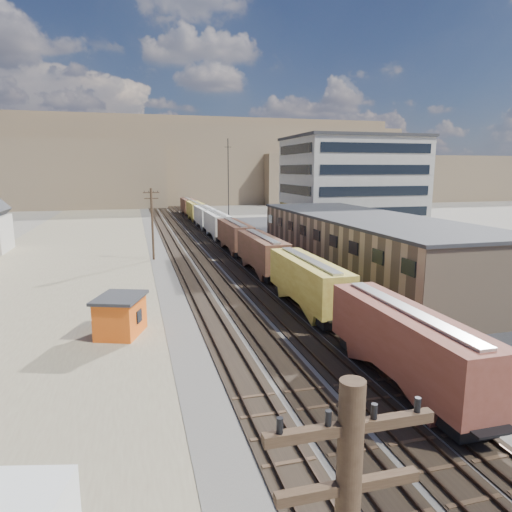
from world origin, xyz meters
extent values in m
plane|color=#6B6356|center=(0.00, 0.00, 0.00)|extent=(300.00, 300.00, 0.00)
cube|color=#4C4742|center=(0.00, 50.00, 0.03)|extent=(18.00, 200.00, 0.06)
cube|color=#7A6A54|center=(-20.00, 40.00, 0.01)|extent=(24.00, 180.00, 0.03)
cube|color=#232326|center=(22.00, 35.00, 0.02)|extent=(26.00, 120.00, 0.04)
cube|color=black|center=(-5.00, 50.00, 0.10)|extent=(2.60, 200.00, 0.08)
cube|color=#38281E|center=(-5.72, 50.00, 0.22)|extent=(0.08, 200.00, 0.16)
cube|color=#38281E|center=(-4.28, 50.00, 0.22)|extent=(0.08, 200.00, 0.16)
cube|color=black|center=(-2.00, 50.00, 0.10)|extent=(2.60, 200.00, 0.08)
cube|color=#38281E|center=(-2.72, 50.00, 0.22)|extent=(0.08, 200.00, 0.16)
cube|color=#38281E|center=(-1.28, 50.00, 0.22)|extent=(0.08, 200.00, 0.16)
cube|color=black|center=(1.00, 50.00, 0.10)|extent=(2.60, 200.00, 0.08)
cube|color=#38281E|center=(0.28, 50.00, 0.22)|extent=(0.08, 200.00, 0.16)
cube|color=#38281E|center=(1.72, 50.00, 0.22)|extent=(0.08, 200.00, 0.16)
cube|color=black|center=(3.80, 50.00, 0.10)|extent=(2.60, 200.00, 0.08)
cube|color=#38281E|center=(3.08, 50.00, 0.22)|extent=(0.08, 200.00, 0.16)
cube|color=#38281E|center=(4.52, 50.00, 0.22)|extent=(0.08, 200.00, 0.16)
cube|color=black|center=(3.80, -5.92, 0.75)|extent=(2.20, 2.20, 0.90)
cube|color=black|center=(3.80, 4.23, 0.75)|extent=(2.20, 2.20, 0.90)
cube|color=brown|center=(3.80, -0.85, 2.90)|extent=(3.00, 13.34, 3.40)
cube|color=#B7B7B2|center=(3.80, -0.85, 4.68)|extent=(0.90, 12.32, 0.16)
cube|color=black|center=(3.80, 9.28, 0.75)|extent=(2.20, 2.20, 0.90)
cube|color=black|center=(3.80, 19.43, 0.75)|extent=(2.20, 2.20, 0.90)
cube|color=#A78A2C|center=(3.80, 14.35, 2.90)|extent=(3.00, 13.34, 3.40)
cube|color=#B7B7B2|center=(3.80, 14.35, 4.68)|extent=(0.90, 12.32, 0.16)
cube|color=black|center=(3.80, 24.48, 0.75)|extent=(2.20, 2.20, 0.90)
cube|color=black|center=(3.80, 34.63, 0.75)|extent=(2.20, 2.20, 0.90)
cube|color=#4F3622|center=(3.80, 29.55, 2.90)|extent=(3.00, 13.34, 3.40)
cube|color=#B7B7B2|center=(3.80, 29.55, 4.68)|extent=(0.90, 12.33, 0.16)
cube|color=black|center=(3.80, 39.68, 0.75)|extent=(2.20, 2.20, 0.90)
cube|color=black|center=(3.80, 49.83, 0.75)|extent=(2.20, 2.20, 0.90)
cube|color=#4F3622|center=(3.80, 44.75, 2.90)|extent=(3.00, 13.34, 3.40)
cube|color=#B7B7B2|center=(3.80, 44.75, 4.68)|extent=(0.90, 12.33, 0.16)
cube|color=black|center=(3.80, 54.88, 0.75)|extent=(2.20, 2.20, 0.90)
cube|color=black|center=(3.80, 65.03, 0.75)|extent=(2.20, 2.20, 0.90)
cube|color=#BABAAE|center=(3.80, 59.95, 2.90)|extent=(3.00, 13.34, 3.40)
cube|color=#B7B7B2|center=(3.80, 59.95, 4.68)|extent=(0.90, 12.33, 0.16)
cube|color=black|center=(3.80, 70.08, 0.75)|extent=(2.20, 2.20, 0.90)
cube|color=black|center=(3.80, 80.23, 0.75)|extent=(2.20, 2.20, 0.90)
cube|color=#BABAAE|center=(3.80, 75.15, 2.90)|extent=(3.00, 13.34, 3.40)
cube|color=#B7B7B2|center=(3.80, 75.15, 4.68)|extent=(0.90, 12.32, 0.16)
cube|color=black|center=(3.80, 85.28, 0.75)|extent=(2.20, 2.20, 0.90)
cube|color=black|center=(3.80, 95.43, 0.75)|extent=(2.20, 2.20, 0.90)
cube|color=#A78A2C|center=(3.80, 90.35, 2.90)|extent=(3.00, 13.34, 3.40)
cube|color=#B7B7B2|center=(3.80, 90.35, 4.68)|extent=(0.90, 12.32, 0.16)
cube|color=black|center=(3.80, 100.48, 0.75)|extent=(2.20, 2.20, 0.90)
cube|color=black|center=(3.80, 110.63, 0.75)|extent=(2.20, 2.20, 0.90)
cube|color=#4F3622|center=(3.80, 105.55, 2.90)|extent=(3.00, 13.34, 3.40)
cube|color=#B7B7B2|center=(3.80, 105.55, 4.68)|extent=(0.90, 12.32, 0.16)
cube|color=tan|center=(15.00, 25.00, 3.50)|extent=(12.00, 40.00, 7.00)
cube|color=#2D2D30|center=(15.00, 25.00, 7.10)|extent=(12.40, 40.40, 0.30)
cube|color=black|center=(8.95, 25.00, 2.20)|extent=(0.12, 36.00, 1.20)
cube|color=black|center=(8.95, 25.00, 5.20)|extent=(0.12, 36.00, 1.20)
cube|color=#9E998E|center=(28.00, 55.00, 9.00)|extent=(22.00, 18.00, 18.00)
cube|color=#2D2D30|center=(28.00, 55.00, 18.20)|extent=(22.60, 18.60, 0.50)
cube|color=black|center=(16.95, 55.00, 9.00)|extent=(0.12, 16.00, 16.00)
cube|color=black|center=(28.00, 45.95, 9.00)|extent=(20.00, 0.12, 16.00)
cube|color=#382619|center=(-8.50, -18.00, 9.40)|extent=(2.20, 0.14, 0.14)
cube|color=#382619|center=(-8.50, -18.00, 8.60)|extent=(1.90, 0.14, 0.14)
cylinder|color=black|center=(-7.90, -18.00, 9.55)|extent=(0.08, 0.08, 0.22)
cylinder|color=#382619|center=(-8.50, 42.00, 5.00)|extent=(0.32, 0.32, 10.00)
cube|color=#382619|center=(-8.50, 42.00, 9.40)|extent=(2.20, 0.14, 0.14)
cube|color=#382619|center=(-8.50, 42.00, 8.60)|extent=(1.90, 0.14, 0.14)
cylinder|color=black|center=(-7.90, 42.00, 9.55)|extent=(0.08, 0.08, 0.22)
cylinder|color=black|center=(6.00, 60.00, 9.00)|extent=(0.16, 0.16, 18.00)
cube|color=black|center=(6.00, 60.00, 16.50)|extent=(1.20, 0.08, 0.08)
cube|color=brown|center=(20.00, 160.00, 14.00)|extent=(140.00, 45.00, 28.00)
cube|color=brown|center=(90.00, 150.00, 9.00)|extent=(110.00, 38.00, 18.00)
cube|color=brown|center=(-10.00, 180.00, 16.00)|extent=(200.00, 60.00, 32.00)
cube|color=orange|center=(-12.27, 12.28, 1.42)|extent=(3.97, 4.54, 2.85)
cube|color=#2D2D30|center=(-12.27, 12.28, 2.94)|extent=(4.46, 5.03, 0.24)
cube|color=black|center=(-10.89, 11.78, 1.52)|extent=(0.41, 0.93, 0.95)
imported|color=navy|center=(20.45, 37.02, 0.79)|extent=(4.22, 6.24, 1.59)
imported|color=silver|center=(32.43, 58.12, 0.77)|extent=(3.28, 4.86, 1.54)
camera|label=1|loc=(-10.89, -22.52, 12.43)|focal=32.00mm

